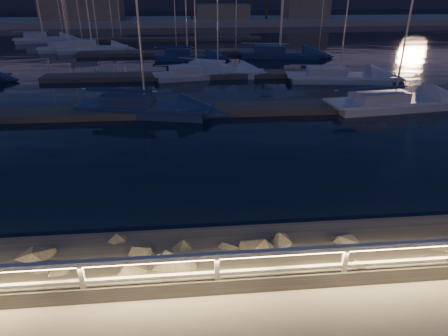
{
  "coord_description": "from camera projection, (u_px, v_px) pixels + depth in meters",
  "views": [
    {
      "loc": [
        0.47,
        -7.24,
        6.52
      ],
      "look_at": [
        1.54,
        4.0,
        1.29
      ],
      "focal_mm": 32.0,
      "sensor_mm": 36.0,
      "label": 1
    }
  ],
  "objects": [
    {
      "name": "sailboat_k",
      "position": [
        278.0,
        53.0,
        42.1
      ],
      "size": [
        8.93,
        4.16,
        14.63
      ],
      "rotation": [
        0.0,
        0.0,
        -0.19
      ],
      "color": "navy",
      "rests_on": "ground"
    },
    {
      "name": "ground",
      "position": [
        174.0,
        293.0,
        9.24
      ],
      "size": [
        400.0,
        400.0,
        0.0
      ],
      "primitive_type": "plane",
      "color": "#A39E93",
      "rests_on": "ground"
    },
    {
      "name": "sailboat_h",
      "position": [
        336.0,
        76.0,
        31.74
      ],
      "size": [
        8.5,
        3.57,
        13.94
      ],
      "rotation": [
        0.0,
        0.0,
        -0.14
      ],
      "color": "silver",
      "rests_on": "ground"
    },
    {
      "name": "sailboat_g",
      "position": [
        194.0,
        73.0,
        32.79
      ],
      "size": [
        7.26,
        3.32,
        11.9
      ],
      "rotation": [
        0.0,
        0.0,
        0.18
      ],
      "color": "silver",
      "rests_on": "ground"
    },
    {
      "name": "far_shore",
      "position": [
        181.0,
        19.0,
        75.99
      ],
      "size": [
        160.0,
        14.0,
        5.2
      ],
      "color": "#A39E93",
      "rests_on": "ground"
    },
    {
      "name": "sailboat_n",
      "position": [
        67.0,
        48.0,
        45.56
      ],
      "size": [
        7.06,
        3.21,
        11.63
      ],
      "rotation": [
        0.0,
        0.0,
        0.18
      ],
      "color": "silver",
      "rests_on": "ground"
    },
    {
      "name": "sailboat_i",
      "position": [
        91.0,
        48.0,
        44.94
      ],
      "size": [
        8.01,
        3.27,
        13.33
      ],
      "rotation": [
        0.0,
        0.0,
        0.12
      ],
      "color": "silver",
      "rests_on": "ground"
    },
    {
      "name": "riprap",
      "position": [
        311.0,
        250.0,
        11.14
      ],
      "size": [
        38.78,
        3.0,
        1.44
      ],
      "color": "#676258",
      "rests_on": "ground"
    },
    {
      "name": "sailboat_j",
      "position": [
        186.0,
        56.0,
        40.71
      ],
      "size": [
        7.14,
        2.9,
        11.83
      ],
      "rotation": [
        0.0,
        0.0,
        -0.12
      ],
      "color": "navy",
      "rests_on": "ground"
    },
    {
      "name": "sailboat_l",
      "position": [
        216.0,
        69.0,
        34.36
      ],
      "size": [
        7.79,
        5.09,
        12.88
      ],
      "rotation": [
        0.0,
        0.0,
        -0.43
      ],
      "color": "silver",
      "rests_on": "ground"
    },
    {
      "name": "sailboat_m",
      "position": [
        42.0,
        39.0,
        52.81
      ],
      "size": [
        7.76,
        3.91,
        12.81
      ],
      "rotation": [
        0.0,
        0.0,
        0.24
      ],
      "color": "silver",
      "rests_on": "ground"
    },
    {
      "name": "guard_rail",
      "position": [
        169.0,
        267.0,
        8.91
      ],
      "size": [
        44.11,
        0.12,
        1.06
      ],
      "color": "silver",
      "rests_on": "ground"
    },
    {
      "name": "sailboat_d",
      "position": [
        391.0,
        101.0,
        24.89
      ],
      "size": [
        8.84,
        3.57,
        14.54
      ],
      "rotation": [
        0.0,
        0.0,
        0.12
      ],
      "color": "silver",
      "rests_on": "ground"
    },
    {
      "name": "harbor_water",
      "position": [
        181.0,
        70.0,
        37.85
      ],
      "size": [
        400.0,
        440.0,
        0.6
      ],
      "color": "black",
      "rests_on": "ground"
    },
    {
      "name": "sailboat_f",
      "position": [
        142.0,
        107.0,
        23.75
      ],
      "size": [
        8.24,
        4.1,
        13.53
      ],
      "rotation": [
        0.0,
        0.0,
        -0.24
      ],
      "color": "navy",
      "rests_on": "ground"
    },
    {
      "name": "floating_docks",
      "position": [
        181.0,
        62.0,
        38.76
      ],
      "size": [
        22.0,
        36.0,
        0.4
      ],
      "color": "#5F584E",
      "rests_on": "ground"
    }
  ]
}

